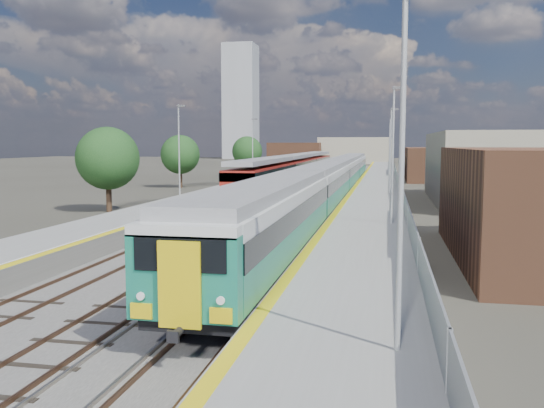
% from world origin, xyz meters
% --- Properties ---
extents(ground, '(320.00, 320.00, 0.00)m').
position_xyz_m(ground, '(0.00, 50.00, 0.00)').
color(ground, '#47443A').
rests_on(ground, ground).
extents(ballast_bed, '(10.50, 155.00, 0.06)m').
position_xyz_m(ballast_bed, '(-2.25, 52.50, 0.03)').
color(ballast_bed, '#565451').
rests_on(ballast_bed, ground).
extents(tracks, '(8.96, 160.00, 0.17)m').
position_xyz_m(tracks, '(-1.65, 54.18, 0.11)').
color(tracks, '#4C3323').
rests_on(tracks, ground).
extents(platform_right, '(4.70, 155.00, 8.52)m').
position_xyz_m(platform_right, '(5.28, 52.49, 0.54)').
color(platform_right, slate).
rests_on(platform_right, ground).
extents(platform_left, '(4.30, 155.00, 8.52)m').
position_xyz_m(platform_left, '(-9.05, 52.49, 0.52)').
color(platform_left, slate).
rests_on(platform_left, ground).
extents(buildings, '(72.00, 185.50, 40.00)m').
position_xyz_m(buildings, '(-18.12, 138.60, 10.70)').
color(buildings, brown).
rests_on(buildings, ground).
extents(green_train, '(2.91, 80.98, 3.20)m').
position_xyz_m(green_train, '(1.50, 43.06, 2.26)').
color(green_train, black).
rests_on(green_train, ground).
extents(red_train, '(3.02, 61.28, 3.82)m').
position_xyz_m(red_train, '(-5.50, 65.09, 2.26)').
color(red_train, black).
rests_on(red_train, ground).
extents(tree_a, '(4.97, 4.97, 6.74)m').
position_xyz_m(tree_a, '(-15.38, 31.91, 4.24)').
color(tree_a, '#382619').
rests_on(tree_a, ground).
extents(tree_b, '(4.76, 4.76, 6.46)m').
position_xyz_m(tree_b, '(-18.52, 56.66, 4.06)').
color(tree_b, '#382619').
rests_on(tree_b, ground).
extents(tree_c, '(4.85, 4.85, 6.57)m').
position_xyz_m(tree_c, '(-15.78, 79.90, 4.14)').
color(tree_c, '#382619').
rests_on(tree_c, ground).
extents(tree_d, '(5.08, 5.08, 6.88)m').
position_xyz_m(tree_d, '(20.50, 64.47, 4.33)').
color(tree_d, '#382619').
rests_on(tree_d, ground).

